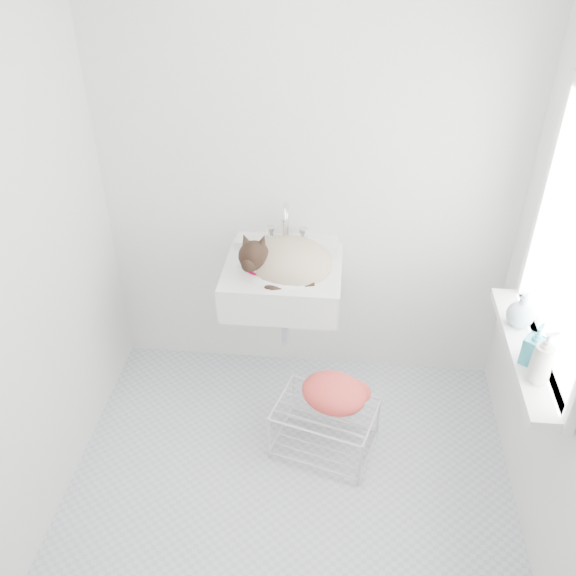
# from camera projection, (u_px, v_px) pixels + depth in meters

# --- Properties ---
(floor) EXTENTS (2.20, 2.00, 0.02)m
(floor) POSITION_uv_depth(u_px,v_px,m) (289.00, 492.00, 3.09)
(floor) COLOR silver
(floor) RESTS_ON ground
(back_wall) EXTENTS (2.20, 0.02, 2.50)m
(back_wall) POSITION_uv_depth(u_px,v_px,m) (308.00, 174.00, 3.20)
(back_wall) COLOR white
(back_wall) RESTS_ON ground
(left_wall) EXTENTS (0.02, 2.00, 2.50)m
(left_wall) POSITION_uv_depth(u_px,v_px,m) (12.00, 268.00, 2.47)
(left_wall) COLOR white
(left_wall) RESTS_ON ground
(window_glass) EXTENTS (0.01, 0.80, 1.00)m
(window_glass) POSITION_uv_depth(u_px,v_px,m) (576.00, 248.00, 2.40)
(window_glass) COLOR white
(window_glass) RESTS_ON right_wall
(window_frame) EXTENTS (0.04, 0.90, 1.10)m
(window_frame) POSITION_uv_depth(u_px,v_px,m) (572.00, 248.00, 2.40)
(window_frame) COLOR white
(window_frame) RESTS_ON right_wall
(windowsill) EXTENTS (0.16, 0.88, 0.04)m
(windowsill) POSITION_uv_depth(u_px,v_px,m) (527.00, 351.00, 2.70)
(windowsill) COLOR white
(windowsill) RESTS_ON right_wall
(sink) EXTENTS (0.60, 0.53, 0.24)m
(sink) POSITION_uv_depth(u_px,v_px,m) (283.00, 266.00, 3.22)
(sink) COLOR white
(sink) RESTS_ON back_wall
(faucet) EXTENTS (0.22, 0.15, 0.22)m
(faucet) POSITION_uv_depth(u_px,v_px,m) (286.00, 225.00, 3.29)
(faucet) COLOR silver
(faucet) RESTS_ON sink
(cat) EXTENTS (0.46, 0.37, 0.29)m
(cat) POSITION_uv_depth(u_px,v_px,m) (285.00, 261.00, 3.18)
(cat) COLOR tan
(cat) RESTS_ON sink
(wire_rack) EXTENTS (0.56, 0.46, 0.29)m
(wire_rack) POSITION_uv_depth(u_px,v_px,m) (324.00, 427.00, 3.24)
(wire_rack) COLOR silver
(wire_rack) RESTS_ON floor
(towel) EXTENTS (0.41, 0.36, 0.14)m
(towel) POSITION_uv_depth(u_px,v_px,m) (334.00, 399.00, 3.17)
(towel) COLOR #E46B00
(towel) RESTS_ON wire_rack
(bottle_a) EXTENTS (0.10, 0.10, 0.20)m
(bottle_a) POSITION_uv_depth(u_px,v_px,m) (536.00, 380.00, 2.52)
(bottle_a) COLOR silver
(bottle_a) RESTS_ON windowsill
(bottle_b) EXTENTS (0.12, 0.12, 0.19)m
(bottle_b) POSITION_uv_depth(u_px,v_px,m) (530.00, 362.00, 2.61)
(bottle_b) COLOR teal
(bottle_b) RESTS_ON windowsill
(bottle_c) EXTENTS (0.17, 0.17, 0.16)m
(bottle_c) POSITION_uv_depth(u_px,v_px,m) (518.00, 324.00, 2.82)
(bottle_c) COLOR #ADC4CD
(bottle_c) RESTS_ON windowsill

